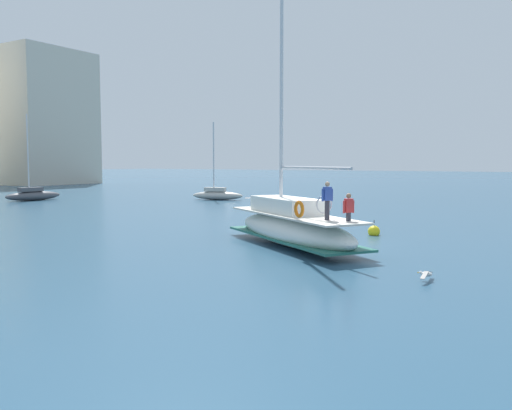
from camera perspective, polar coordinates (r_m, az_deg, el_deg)
name	(u,v)px	position (r m, az deg, el deg)	size (l,w,h in m)	color
ground_plane	(323,246)	(24.82, 7.12, -4.35)	(400.00, 400.00, 0.00)	#284C66
main_sailboat	(292,226)	(24.66, 3.88, -2.26)	(7.28, 9.34, 12.64)	white
moored_cutter_left	(217,194)	(54.36, -4.15, 1.15)	(2.63, 5.49, 7.83)	#B7B2A8
moored_cutter_right	(33,194)	(57.68, -22.65, 1.04)	(5.84, 1.99, 8.53)	#4C4C51
seagull	(426,274)	(18.30, 17.65, -7.00)	(1.23, 0.47, 0.18)	silver
mooring_buoy	(374,231)	(28.89, 12.44, -2.77)	(0.63, 0.63, 0.92)	yellow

